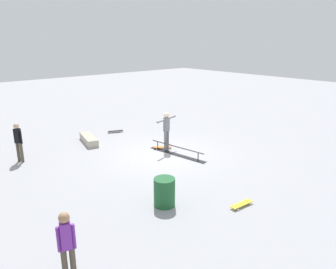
{
  "coord_description": "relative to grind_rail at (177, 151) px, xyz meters",
  "views": [
    {
      "loc": [
        -9.79,
        8.31,
        4.75
      ],
      "look_at": [
        -0.41,
        0.13,
        1.0
      ],
      "focal_mm": 34.03,
      "sensor_mm": 36.0,
      "label": 1
    }
  ],
  "objects": [
    {
      "name": "ground_plane",
      "position": [
        0.41,
        0.37,
        -0.17
      ],
      "size": [
        60.0,
        60.0,
        0.0
      ],
      "primitive_type": "plane",
      "color": "#9E9EA3"
    },
    {
      "name": "grind_rail",
      "position": [
        0.0,
        0.0,
        0.0
      ],
      "size": [
        2.92,
        0.67,
        0.38
      ],
      "rotation": [
        0.0,
        0.0,
        0.15
      ],
      "color": "black",
      "rests_on": "ground_plane"
    },
    {
      "name": "skate_ledge",
      "position": [
        3.95,
        2.05,
        0.0
      ],
      "size": [
        1.81,
        0.89,
        0.34
      ],
      "primitive_type": "cube",
      "rotation": [
        0.0,
        0.0,
        -0.24
      ],
      "color": "#B2A893",
      "rests_on": "ground_plane"
    },
    {
      "name": "bystander_black_shirt",
      "position": [
        3.54,
        5.28,
        0.74
      ],
      "size": [
        0.33,
        0.27,
        1.6
      ],
      "rotation": [
        0.0,
        0.0,
        0.62
      ],
      "color": "brown",
      "rests_on": "ground_plane"
    },
    {
      "name": "loose_skateboard_yellow",
      "position": [
        -4.48,
        1.52,
        -0.09
      ],
      "size": [
        0.31,
        0.81,
        0.09
      ],
      "rotation": [
        0.0,
        0.0,
        1.48
      ],
      "color": "yellow",
      "rests_on": "ground_plane"
    },
    {
      "name": "skater_main",
      "position": [
        0.76,
        -0.08,
        0.83
      ],
      "size": [
        0.44,
        1.36,
        1.72
      ],
      "rotation": [
        0.0,
        0.0,
        1.83
      ],
      "color": "slate",
      "rests_on": "ground_plane"
    },
    {
      "name": "skateboard_main",
      "position": [
        0.99,
        -0.03,
        -0.09
      ],
      "size": [
        0.61,
        0.78,
        0.09
      ],
      "rotation": [
        0.0,
        0.0,
        0.98
      ],
      "color": "orange",
      "rests_on": "ground_plane"
    },
    {
      "name": "bystander_purple_shirt",
      "position": [
        -4.05,
        6.66,
        0.74
      ],
      "size": [
        0.24,
        0.36,
        1.59
      ],
      "rotation": [
        0.0,
        0.0,
        4.38
      ],
      "color": "brown",
      "rests_on": "ground_plane"
    },
    {
      "name": "trash_bin",
      "position": [
        -2.92,
        3.19,
        0.26
      ],
      "size": [
        0.63,
        0.63,
        0.86
      ],
      "primitive_type": "cylinder",
      "color": "#1E592D",
      "rests_on": "ground_plane"
    },
    {
      "name": "loose_skateboard_black",
      "position": [
        4.62,
        0.16,
        -0.09
      ],
      "size": [
        0.46,
        0.82,
        0.09
      ],
      "rotation": [
        0.0,
        0.0,
        1.22
      ],
      "color": "black",
      "rests_on": "ground_plane"
    }
  ]
}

